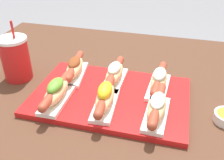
% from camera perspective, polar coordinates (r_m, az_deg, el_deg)
% --- Properties ---
extents(patio_table, '(1.25, 1.04, 0.71)m').
position_cam_1_polar(patio_table, '(1.12, -1.34, -17.08)').
color(patio_table, '#4C2D1E').
rests_on(patio_table, ground_plane).
extents(serving_tray, '(0.49, 0.32, 0.02)m').
position_cam_1_polar(serving_tray, '(0.84, -0.35, -3.55)').
color(serving_tray, red).
rests_on(serving_tray, patio_table).
extents(hot_dog_0, '(0.06, 0.21, 0.07)m').
position_cam_1_polar(hot_dog_0, '(0.80, -12.04, -2.56)').
color(hot_dog_0, white).
rests_on(hot_dog_0, serving_tray).
extents(hot_dog_1, '(0.07, 0.21, 0.08)m').
position_cam_1_polar(hot_dog_1, '(0.76, -1.52, -3.74)').
color(hot_dog_1, white).
rests_on(hot_dog_1, serving_tray).
extents(hot_dog_2, '(0.07, 0.21, 0.07)m').
position_cam_1_polar(hot_dog_2, '(0.73, 9.78, -5.77)').
color(hot_dog_2, white).
rests_on(hot_dog_2, serving_tray).
extents(hot_dog_3, '(0.08, 0.20, 0.07)m').
position_cam_1_polar(hot_dog_3, '(0.92, -8.12, 2.70)').
color(hot_dog_3, white).
rests_on(hot_dog_3, serving_tray).
extents(hot_dog_4, '(0.06, 0.21, 0.07)m').
position_cam_1_polar(hot_dog_4, '(0.87, 0.52, 1.39)').
color(hot_dog_4, white).
rests_on(hot_dog_4, serving_tray).
extents(hot_dog_5, '(0.07, 0.21, 0.07)m').
position_cam_1_polar(hot_dog_5, '(0.85, 10.18, -0.03)').
color(hot_dog_5, white).
rests_on(hot_dog_5, serving_tray).
extents(drink_cup, '(0.10, 0.10, 0.21)m').
position_cam_1_polar(drink_cup, '(0.97, -20.24, 4.41)').
color(drink_cup, red).
rests_on(drink_cup, patio_table).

